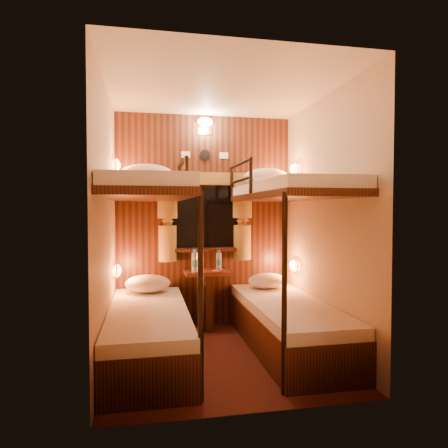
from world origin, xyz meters
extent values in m
plane|color=black|center=(0.00, 0.00, 0.00)|extent=(2.10, 2.10, 0.00)
plane|color=silver|center=(0.00, 0.00, 2.40)|extent=(2.10, 2.10, 0.00)
plane|color=#C6B293|center=(0.00, 1.05, 1.20)|extent=(2.40, 0.00, 2.40)
plane|color=#C6B293|center=(0.00, -1.05, 1.20)|extent=(2.40, 0.00, 2.40)
plane|color=#C6B293|center=(-1.00, 0.00, 1.20)|extent=(0.00, 2.40, 2.40)
plane|color=#C6B293|center=(1.00, 0.00, 1.20)|extent=(0.00, 2.40, 2.40)
cube|color=black|center=(0.00, 1.04, 1.20)|extent=(2.00, 0.03, 2.40)
cube|color=black|center=(-0.65, 0.07, 0.17)|extent=(0.70, 1.90, 0.35)
cube|color=white|center=(-0.65, 0.07, 0.40)|extent=(0.68, 1.88, 0.10)
cube|color=black|center=(-0.65, 0.07, 1.45)|extent=(0.70, 1.90, 0.06)
cube|color=white|center=(-0.65, 0.07, 1.53)|extent=(0.68, 1.88, 0.10)
cylinder|color=black|center=(-0.30, -0.83, 0.72)|extent=(0.04, 0.04, 1.45)
cylinder|color=black|center=(-0.30, 0.95, 1.64)|extent=(0.04, 0.04, 0.32)
cylinder|color=black|center=(-0.30, 0.10, 1.64)|extent=(0.04, 0.04, 0.32)
cylinder|color=black|center=(-0.30, 0.53, 1.80)|extent=(0.04, 0.85, 0.04)
cylinder|color=black|center=(-0.30, 0.53, 1.63)|extent=(0.03, 0.85, 0.03)
cube|color=black|center=(0.65, 0.07, 0.17)|extent=(0.70, 1.90, 0.35)
cube|color=white|center=(0.65, 0.07, 0.40)|extent=(0.68, 1.88, 0.10)
cube|color=black|center=(0.65, 0.07, 1.45)|extent=(0.70, 1.90, 0.06)
cube|color=white|center=(0.65, 0.07, 1.53)|extent=(0.68, 1.88, 0.10)
cylinder|color=black|center=(0.30, -0.83, 0.72)|extent=(0.04, 0.04, 1.45)
cylinder|color=black|center=(0.30, 0.95, 1.64)|extent=(0.04, 0.04, 0.32)
cylinder|color=black|center=(0.30, 0.10, 1.64)|extent=(0.04, 0.04, 0.32)
cylinder|color=black|center=(0.30, 0.53, 1.80)|extent=(0.04, 0.85, 0.04)
cylinder|color=black|center=(0.30, 0.53, 1.63)|extent=(0.03, 0.85, 0.03)
cube|color=black|center=(0.00, 1.02, 1.25)|extent=(0.98, 0.02, 0.78)
cube|color=black|center=(0.00, 1.01, 1.25)|extent=(0.90, 0.01, 0.70)
cube|color=black|center=(0.00, 0.97, 0.87)|extent=(1.00, 0.12, 0.04)
cube|color=olive|center=(0.00, 0.98, 1.68)|extent=(1.10, 0.06, 0.14)
cylinder|color=olive|center=(-0.43, 0.97, 1.43)|extent=(0.22, 0.22, 0.40)
cylinder|color=olive|center=(-0.43, 0.97, 1.20)|extent=(0.11, 0.11, 0.12)
cylinder|color=olive|center=(-0.43, 0.97, 0.95)|extent=(0.20, 0.20, 0.40)
torus|color=gold|center=(-0.43, 0.97, 1.20)|extent=(0.14, 0.14, 0.02)
cylinder|color=olive|center=(0.43, 0.97, 1.43)|extent=(0.22, 0.22, 0.40)
cylinder|color=olive|center=(0.43, 0.97, 1.20)|extent=(0.11, 0.11, 0.12)
cylinder|color=olive|center=(0.43, 0.97, 0.95)|extent=(0.20, 0.20, 0.40)
torus|color=gold|center=(0.43, 0.97, 1.20)|extent=(0.14, 0.14, 0.02)
cylinder|color=black|center=(0.00, 1.02, 1.95)|extent=(0.12, 0.02, 0.12)
cube|color=silver|center=(-0.22, 1.02, 1.95)|extent=(0.10, 0.01, 0.07)
cube|color=silver|center=(0.22, 1.02, 1.95)|extent=(0.10, 0.01, 0.07)
cube|color=gold|center=(0.00, 1.02, 2.22)|extent=(0.18, 0.01, 0.08)
ellipsoid|color=#FFCC8C|center=(0.00, 1.00, 2.32)|extent=(0.18, 0.09, 0.11)
ellipsoid|color=orange|center=(-0.96, 0.70, 0.70)|extent=(0.08, 0.20, 0.13)
torus|color=gold|center=(-0.96, 0.70, 0.70)|extent=(0.02, 0.17, 0.17)
ellipsoid|color=orange|center=(-0.96, 0.70, 1.78)|extent=(0.08, 0.20, 0.13)
torus|color=gold|center=(-0.96, 0.70, 1.78)|extent=(0.02, 0.17, 0.17)
ellipsoid|color=orange|center=(0.96, 0.70, 0.70)|extent=(0.08, 0.20, 0.13)
torus|color=gold|center=(0.96, 0.70, 0.70)|extent=(0.02, 0.17, 0.17)
ellipsoid|color=orange|center=(0.96, 0.70, 1.78)|extent=(0.08, 0.20, 0.13)
torus|color=gold|center=(0.96, 0.70, 1.78)|extent=(0.02, 0.17, 0.17)
cube|color=#542513|center=(0.00, 0.85, 0.63)|extent=(0.50, 0.34, 0.04)
cube|color=black|center=(0.00, 0.85, 0.30)|extent=(0.08, 0.30, 0.61)
cube|color=maroon|center=(0.00, 0.85, 0.65)|extent=(0.30, 0.34, 0.01)
cylinder|color=#99BFE5|center=(-0.15, 0.79, 0.75)|extent=(0.07, 0.07, 0.21)
cylinder|color=teal|center=(-0.15, 0.79, 0.74)|extent=(0.07, 0.07, 0.07)
cylinder|color=teal|center=(-0.15, 0.79, 0.88)|extent=(0.04, 0.04, 0.03)
cylinder|color=#99BFE5|center=(0.14, 0.90, 0.74)|extent=(0.06, 0.06, 0.19)
cylinder|color=teal|center=(0.14, 0.90, 0.73)|extent=(0.06, 0.06, 0.07)
cylinder|color=teal|center=(0.14, 0.90, 0.86)|extent=(0.03, 0.03, 0.03)
cube|color=silver|center=(0.09, 0.79, 0.65)|extent=(0.08, 0.06, 0.01)
cube|color=silver|center=(0.15, 0.92, 0.65)|extent=(0.07, 0.06, 0.01)
ellipsoid|color=silver|center=(-0.65, 0.73, 0.55)|extent=(0.47, 0.34, 0.19)
ellipsoid|color=silver|center=(0.65, 0.71, 0.54)|extent=(0.42, 0.30, 0.17)
ellipsoid|color=silver|center=(-0.65, 0.70, 1.69)|extent=(0.54, 0.38, 0.21)
ellipsoid|color=silver|center=(0.65, 0.77, 1.69)|extent=(0.51, 0.36, 0.20)
camera|label=1|loc=(-0.66, -3.51, 1.32)|focal=32.00mm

